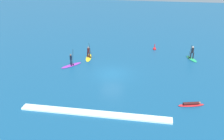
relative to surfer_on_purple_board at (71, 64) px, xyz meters
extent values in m
plane|color=navy|center=(5.82, -1.70, -0.30)|extent=(120.00, 120.00, 0.00)
ellipsoid|color=purple|center=(-0.01, 0.00, -0.25)|extent=(2.51, 2.96, 0.10)
cylinder|color=black|center=(0.07, -0.19, 0.18)|extent=(0.24, 0.24, 0.75)
cylinder|color=black|center=(-0.08, 0.20, 0.18)|extent=(0.24, 0.24, 0.75)
cylinder|color=black|center=(-0.01, 0.00, 0.84)|extent=(0.40, 0.40, 0.56)
sphere|color=brown|center=(-0.01, 0.00, 1.21)|extent=(0.28, 0.28, 0.20)
cylinder|color=black|center=(0.28, -0.03, 0.93)|extent=(0.29, 0.24, 2.24)
cube|color=black|center=(0.28, -0.03, -0.14)|extent=(0.20, 0.17, 0.32)
ellipsoid|color=red|center=(14.77, -7.96, -0.24)|extent=(2.66, 1.27, 0.11)
cylinder|color=#381414|center=(14.72, -7.97, -0.05)|extent=(1.57, 0.69, 0.28)
sphere|color=brown|center=(15.58, -7.73, -0.03)|extent=(0.26, 0.26, 0.21)
ellipsoid|color=#23B266|center=(16.10, 5.23, -0.25)|extent=(1.67, 2.83, 0.10)
cylinder|color=black|center=(16.27, 5.20, 0.24)|extent=(0.21, 0.21, 0.86)
cylinder|color=black|center=(15.93, 5.26, 0.24)|extent=(0.21, 0.21, 0.86)
cylinder|color=black|center=(16.10, 5.23, 1.02)|extent=(0.44, 0.44, 0.70)
sphere|color=beige|center=(16.10, 5.23, 1.49)|extent=(0.33, 0.33, 0.25)
cylinder|color=black|center=(15.79, 5.27, 0.78)|extent=(0.38, 0.18, 1.93)
cube|color=black|center=(15.79, 5.27, -0.13)|extent=(0.21, 0.13, 0.32)
ellipsoid|color=yellow|center=(1.56, 3.24, -0.26)|extent=(1.18, 3.29, 0.07)
cylinder|color=#381414|center=(1.42, 3.30, 0.17)|extent=(0.21, 0.21, 0.79)
cylinder|color=#381414|center=(1.70, 3.18, 0.17)|extent=(0.21, 0.21, 0.79)
cylinder|color=#381414|center=(1.56, 3.24, 0.86)|extent=(0.40, 0.40, 0.60)
sphere|color=#A37556|center=(1.56, 3.24, 1.28)|extent=(0.25, 0.25, 0.22)
cylinder|color=black|center=(1.85, 3.13, 0.87)|extent=(0.41, 0.10, 2.18)
cube|color=black|center=(1.85, 3.13, -0.17)|extent=(0.21, 0.09, 0.32)
sphere|color=red|center=(10.80, 8.54, -0.17)|extent=(0.50, 0.50, 0.50)
cylinder|color=red|center=(10.80, 8.54, 0.16)|extent=(0.11, 0.11, 0.92)
cube|color=white|center=(5.82, -11.10, -0.21)|extent=(14.13, 0.90, 0.18)
camera|label=1|loc=(10.98, -31.50, 13.15)|focal=42.64mm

